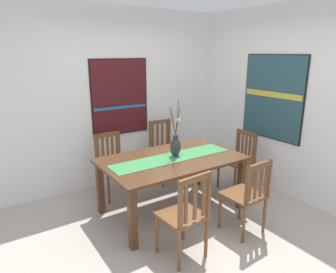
{
  "coord_description": "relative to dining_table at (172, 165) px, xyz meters",
  "views": [
    {
      "loc": [
        -1.91,
        -2.49,
        2.04
      ],
      "look_at": [
        0.17,
        0.66,
        0.98
      ],
      "focal_mm": 32.3,
      "sensor_mm": 36.0,
      "label": 1
    }
  ],
  "objects": [
    {
      "name": "wall_side",
      "position": [
        1.73,
        -0.52,
        0.71
      ],
      "size": [
        0.12,
        6.4,
        2.7
      ],
      "primitive_type": "cube",
      "color": "white",
      "rests_on": "ground_plane"
    },
    {
      "name": "table_runner",
      "position": [
        0.0,
        0.0,
        0.1
      ],
      "size": [
        1.63,
        0.36,
        0.01
      ],
      "primitive_type": "cube",
      "color": "#388447",
      "rests_on": "dining_table"
    },
    {
      "name": "ground_plane",
      "position": [
        -0.13,
        -0.52,
        -0.66
      ],
      "size": [
        6.4,
        6.4,
        0.03
      ],
      "primitive_type": "cube",
      "color": "#B2A89E"
    },
    {
      "name": "chair_3",
      "position": [
        -0.43,
        -0.87,
        -0.15
      ],
      "size": [
        0.45,
        0.45,
        0.95
      ],
      "color": "brown",
      "rests_on": "ground_plane"
    },
    {
      "name": "centerpiece_vase",
      "position": [
        0.07,
        0.02,
        0.25
      ],
      "size": [
        0.2,
        0.2,
        0.72
      ],
      "color": "#333338",
      "rests_on": "dining_table"
    },
    {
      "name": "painting_on_side_wall",
      "position": [
        1.66,
        -0.18,
        0.76
      ],
      "size": [
        0.05,
        1.03,
        1.23
      ],
      "color": "black"
    },
    {
      "name": "chair_4",
      "position": [
        0.47,
        0.92,
        -0.14
      ],
      "size": [
        0.42,
        0.42,
        0.98
      ],
      "color": "brown",
      "rests_on": "ground_plane"
    },
    {
      "name": "painting_on_back_wall",
      "position": [
        -0.11,
        1.27,
        0.73
      ],
      "size": [
        0.93,
        0.05,
        1.16
      ],
      "color": "black"
    },
    {
      "name": "wall_back",
      "position": [
        -0.13,
        1.34,
        0.71
      ],
      "size": [
        6.4,
        0.12,
        2.7
      ],
      "primitive_type": "cube",
      "color": "white",
      "rests_on": "ground_plane"
    },
    {
      "name": "dining_table",
      "position": [
        0.0,
        0.0,
        0.0
      ],
      "size": [
        1.77,
        1.08,
        0.74
      ],
      "color": "#51331E",
      "rests_on": "ground_plane"
    },
    {
      "name": "chair_2",
      "position": [
        1.24,
        0.01,
        -0.16
      ],
      "size": [
        0.43,
        0.43,
        0.89
      ],
      "color": "brown",
      "rests_on": "ground_plane"
    },
    {
      "name": "chair_1",
      "position": [
        0.43,
        -0.9,
        -0.16
      ],
      "size": [
        0.44,
        0.44,
        0.9
      ],
      "color": "brown",
      "rests_on": "ground_plane"
    },
    {
      "name": "chair_0",
      "position": [
        -0.45,
        0.88,
        -0.15
      ],
      "size": [
        0.44,
        0.44,
        0.91
      ],
      "color": "brown",
      "rests_on": "ground_plane"
    }
  ]
}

